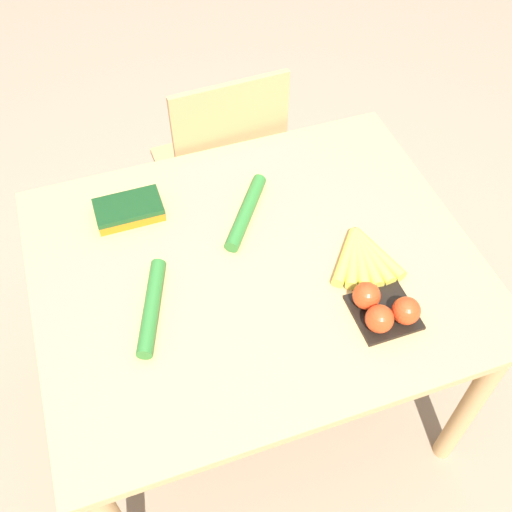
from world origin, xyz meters
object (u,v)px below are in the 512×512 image
(carrot_bag, at_px, (129,209))
(tomato_pack, at_px, (384,309))
(chair, at_px, (223,172))
(banana_bunch, at_px, (362,256))
(cucumber_far, at_px, (152,307))
(cucumber_near, at_px, (246,212))

(carrot_bag, bearing_deg, tomato_pack, -46.33)
(chair, distance_m, banana_bunch, 0.80)
(banana_bunch, relative_size, tomato_pack, 1.32)
(tomato_pack, distance_m, cucumber_far, 0.58)
(banana_bunch, xyz_separation_m, cucumber_far, (-0.57, 0.02, 0.00))
(chair, distance_m, cucumber_far, 0.85)
(banana_bunch, bearing_deg, cucumber_far, 177.70)
(cucumber_far, bearing_deg, chair, 60.99)
(tomato_pack, height_order, carrot_bag, tomato_pack)
(banana_bunch, relative_size, cucumber_far, 0.74)
(tomato_pack, bearing_deg, cucumber_near, 115.94)
(banana_bunch, xyz_separation_m, carrot_bag, (-0.56, 0.37, 0.01))
(carrot_bag, xyz_separation_m, cucumber_far, (-0.01, -0.35, -0.01))
(cucumber_far, bearing_deg, tomato_pack, -20.90)
(carrot_bag, bearing_deg, cucumber_near, -20.11)
(tomato_pack, relative_size, cucumber_far, 0.56)
(tomato_pack, relative_size, carrot_bag, 0.82)
(banana_bunch, height_order, tomato_pack, tomato_pack)
(banana_bunch, bearing_deg, carrot_bag, 146.57)
(carrot_bag, bearing_deg, chair, 43.30)
(cucumber_near, bearing_deg, banana_bunch, -46.07)
(banana_bunch, height_order, cucumber_far, cucumber_far)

